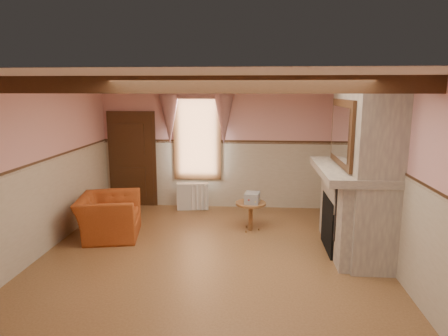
# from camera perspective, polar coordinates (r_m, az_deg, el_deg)

# --- Properties ---
(floor) EXTENTS (5.50, 6.00, 0.01)m
(floor) POSITION_cam_1_polar(r_m,az_deg,el_deg) (6.47, -2.09, -13.02)
(floor) COLOR brown
(floor) RESTS_ON ground
(ceiling) EXTENTS (5.50, 6.00, 0.01)m
(ceiling) POSITION_cam_1_polar(r_m,az_deg,el_deg) (5.90, -2.28, 12.63)
(ceiling) COLOR silver
(ceiling) RESTS_ON wall_back
(wall_back) EXTENTS (5.50, 0.02, 2.80)m
(wall_back) POSITION_cam_1_polar(r_m,az_deg,el_deg) (8.97, 0.01, 3.15)
(wall_back) COLOR #DD9B99
(wall_back) RESTS_ON floor
(wall_front) EXTENTS (5.50, 0.02, 2.80)m
(wall_front) POSITION_cam_1_polar(r_m,az_deg,el_deg) (3.19, -8.47, -11.90)
(wall_front) COLOR #DD9B99
(wall_front) RESTS_ON floor
(wall_left) EXTENTS (0.02, 6.00, 2.80)m
(wall_left) POSITION_cam_1_polar(r_m,az_deg,el_deg) (6.91, -25.48, -0.35)
(wall_left) COLOR #DD9B99
(wall_left) RESTS_ON floor
(wall_right) EXTENTS (0.02, 6.00, 2.80)m
(wall_right) POSITION_cam_1_polar(r_m,az_deg,el_deg) (6.34, 23.36, -1.12)
(wall_right) COLOR #DD9B99
(wall_right) RESTS_ON floor
(wainscot) EXTENTS (5.50, 6.00, 1.50)m
(wainscot) POSITION_cam_1_polar(r_m,az_deg,el_deg) (6.20, -2.13, -6.68)
(wainscot) COLOR beige
(wainscot) RESTS_ON floor
(chair_rail) EXTENTS (5.50, 6.00, 0.08)m
(chair_rail) POSITION_cam_1_polar(r_m,az_deg,el_deg) (6.01, -2.19, 0.15)
(chair_rail) COLOR black
(chair_rail) RESTS_ON wainscot
(firebox) EXTENTS (0.20, 0.95, 0.90)m
(firebox) POSITION_cam_1_polar(r_m,az_deg,el_deg) (6.95, 15.25, -7.69)
(firebox) COLOR black
(firebox) RESTS_ON floor
(armchair) EXTENTS (1.22, 1.34, 0.76)m
(armchair) POSITION_cam_1_polar(r_m,az_deg,el_deg) (7.61, -16.11, -6.64)
(armchair) COLOR #994219
(armchair) RESTS_ON floor
(side_table) EXTENTS (0.69, 0.69, 0.55)m
(side_table) POSITION_cam_1_polar(r_m,az_deg,el_deg) (7.67, 3.82, -6.91)
(side_table) COLOR brown
(side_table) RESTS_ON floor
(book_stack) EXTENTS (0.30, 0.35, 0.20)m
(book_stack) POSITION_cam_1_polar(r_m,az_deg,el_deg) (7.52, 4.05, -4.28)
(book_stack) COLOR #B7AD8C
(book_stack) RESTS_ON side_table
(radiator) EXTENTS (0.72, 0.27, 0.60)m
(radiator) POSITION_cam_1_polar(r_m,az_deg,el_deg) (8.98, -4.49, -4.05)
(radiator) COLOR silver
(radiator) RESTS_ON floor
(bowl) EXTENTS (0.37, 0.37, 0.09)m
(bowl) POSITION_cam_1_polar(r_m,az_deg,el_deg) (6.70, 17.82, 0.46)
(bowl) COLOR brown
(bowl) RESTS_ON mantel
(mantel_clock) EXTENTS (0.14, 0.24, 0.20)m
(mantel_clock) POSITION_cam_1_polar(r_m,az_deg,el_deg) (7.52, 16.37, 2.07)
(mantel_clock) COLOR black
(mantel_clock) RESTS_ON mantel
(oil_lamp) EXTENTS (0.11, 0.11, 0.28)m
(oil_lamp) POSITION_cam_1_polar(r_m,az_deg,el_deg) (7.39, 16.58, 2.23)
(oil_lamp) COLOR gold
(oil_lamp) RESTS_ON mantel
(candle_red) EXTENTS (0.06, 0.06, 0.16)m
(candle_red) POSITION_cam_1_polar(r_m,az_deg,el_deg) (6.30, 18.69, 0.08)
(candle_red) COLOR #B41617
(candle_red) RESTS_ON mantel
(jar_yellow) EXTENTS (0.06, 0.06, 0.12)m
(jar_yellow) POSITION_cam_1_polar(r_m,az_deg,el_deg) (6.40, 18.46, 0.07)
(jar_yellow) COLOR gold
(jar_yellow) RESTS_ON mantel
(fireplace) EXTENTS (0.85, 2.00, 2.80)m
(fireplace) POSITION_cam_1_polar(r_m,az_deg,el_deg) (6.81, 19.17, -0.03)
(fireplace) COLOR gray
(fireplace) RESTS_ON floor
(mantel) EXTENTS (1.05, 2.05, 0.12)m
(mantel) POSITION_cam_1_polar(r_m,az_deg,el_deg) (6.77, 17.67, -0.34)
(mantel) COLOR gray
(mantel) RESTS_ON fireplace
(overmantel_mirror) EXTENTS (0.06, 1.44, 1.04)m
(overmantel_mirror) POSITION_cam_1_polar(r_m,az_deg,el_deg) (6.64, 16.42, 4.85)
(overmantel_mirror) COLOR silver
(overmantel_mirror) RESTS_ON fireplace
(door) EXTENTS (1.10, 0.10, 2.10)m
(door) POSITION_cam_1_polar(r_m,az_deg,el_deg) (9.37, -12.94, 1.03)
(door) COLOR black
(door) RESTS_ON floor
(window) EXTENTS (1.06, 0.08, 2.02)m
(window) POSITION_cam_1_polar(r_m,az_deg,el_deg) (8.98, -3.84, 4.73)
(window) COLOR white
(window) RESTS_ON wall_back
(window_drapes) EXTENTS (1.30, 0.14, 1.40)m
(window_drapes) POSITION_cam_1_polar(r_m,az_deg,el_deg) (8.84, -3.97, 8.54)
(window_drapes) COLOR gray
(window_drapes) RESTS_ON wall_back
(ceiling_beam_front) EXTENTS (5.50, 0.18, 0.20)m
(ceiling_beam_front) POSITION_cam_1_polar(r_m,az_deg,el_deg) (4.71, -4.00, 11.79)
(ceiling_beam_front) COLOR black
(ceiling_beam_front) RESTS_ON ceiling
(ceiling_beam_back) EXTENTS (5.50, 0.18, 0.20)m
(ceiling_beam_back) POSITION_cam_1_polar(r_m,az_deg,el_deg) (7.10, -1.13, 11.57)
(ceiling_beam_back) COLOR black
(ceiling_beam_back) RESTS_ON ceiling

